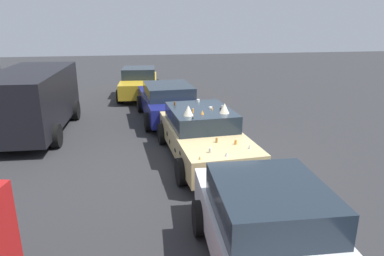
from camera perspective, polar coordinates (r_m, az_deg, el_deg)
The scene contains 6 objects.
ground_plane at distance 9.74m, azimuth 1.75°, elevation -4.97°, with size 60.00×60.00×0.00m, color #2D2D30.
art_car_decorated at distance 9.54m, azimuth 1.70°, elevation -0.96°, with size 4.78×2.29×1.63m.
parked_van_behind_left at distance 12.74m, azimuth -24.83°, elevation 4.39°, with size 5.22×2.46×2.11m.
parked_sedan_near_left at distance 5.32m, azimuth 13.38°, elevation -17.46°, with size 4.54×2.11×1.43m.
parked_sedan_near_right at distance 17.58m, azimuth -8.67°, elevation 7.39°, with size 4.38×2.17×1.43m.
parked_sedan_row_back_far at distance 13.31m, azimuth -4.04°, elevation 4.41°, with size 4.54×2.30×1.40m.
Camera 1 is at (-8.83, 1.76, 3.71)m, focal length 32.45 mm.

